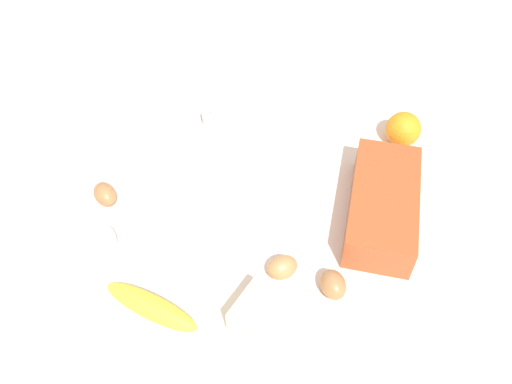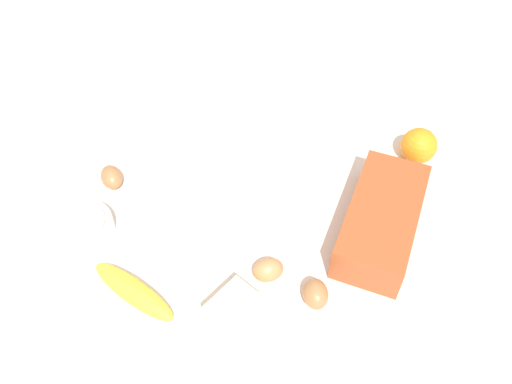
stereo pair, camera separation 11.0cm
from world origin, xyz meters
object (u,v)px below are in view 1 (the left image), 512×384
at_px(orange_fruit, 403,129).
at_px(egg_beside_bowl, 333,285).
at_px(sugar_bowl, 83,248).
at_px(egg_near_butter, 282,267).
at_px(egg_loose, 105,194).
at_px(flour_bowl, 231,113).
at_px(butter_block, 256,313).
at_px(banana, 151,307).
at_px(loaf_pan, 383,204).

distance_m(orange_fruit, egg_beside_bowl, 0.44).
distance_m(sugar_bowl, orange_fruit, 0.74).
relative_size(egg_near_butter, egg_loose, 0.96).
bearing_deg(flour_bowl, orange_fruit, 99.69).
xyz_separation_m(flour_bowl, butter_block, (0.48, 0.23, 0.00)).
bearing_deg(banana, flour_bowl, -174.28).
height_order(orange_fruit, egg_beside_bowl, orange_fruit).
xyz_separation_m(loaf_pan, butter_block, (0.31, -0.16, -0.01)).
bearing_deg(egg_near_butter, banana, -51.28).
xyz_separation_m(loaf_pan, egg_loose, (0.15, -0.55, -0.02)).
bearing_deg(egg_loose, flour_bowl, 153.97).
bearing_deg(sugar_bowl, egg_beside_bowl, 100.79).
distance_m(sugar_bowl, egg_near_butter, 0.38).
relative_size(flour_bowl, orange_fruit, 1.76).
bearing_deg(butter_block, loaf_pan, 152.49).
xyz_separation_m(flour_bowl, sugar_bowl, (0.46, -0.12, 0.01)).
relative_size(banana, egg_beside_bowl, 3.21).
height_order(flour_bowl, egg_near_butter, flour_bowl).
relative_size(loaf_pan, sugar_bowl, 2.32).
relative_size(loaf_pan, butter_block, 3.27).
bearing_deg(orange_fruit, egg_loose, -54.83).
relative_size(loaf_pan, orange_fruit, 3.69).
distance_m(sugar_bowl, butter_block, 0.35).
xyz_separation_m(loaf_pan, banana, (0.35, -0.34, -0.02)).
xyz_separation_m(banana, egg_loose, (-0.20, -0.21, 0.00)).
xyz_separation_m(loaf_pan, egg_beside_bowl, (0.20, -0.05, -0.02)).
bearing_deg(butter_block, egg_near_butter, 173.28).
bearing_deg(banana, sugar_bowl, -109.86).
relative_size(flour_bowl, egg_beside_bowl, 2.36).
bearing_deg(loaf_pan, flour_bowl, -120.39).
height_order(loaf_pan, sugar_bowl, loaf_pan).
bearing_deg(banana, orange_fruit, 149.90).
height_order(banana, butter_block, butter_block).
height_order(orange_fruit, egg_loose, orange_fruit).
relative_size(sugar_bowl, egg_near_butter, 2.16).
bearing_deg(flour_bowl, banana, 5.72).
bearing_deg(loaf_pan, butter_block, -34.63).
bearing_deg(flour_bowl, loaf_pan, 66.73).
relative_size(flour_bowl, egg_near_butter, 2.38).
distance_m(loaf_pan, egg_beside_bowl, 0.21).
distance_m(banana, butter_block, 0.19).
bearing_deg(egg_near_butter, loaf_pan, 143.39).
relative_size(butter_block, egg_near_butter, 1.53).
height_order(loaf_pan, orange_fruit, same).
relative_size(banana, egg_near_butter, 3.23).
height_order(orange_fruit, butter_block, orange_fruit).
bearing_deg(sugar_bowl, egg_near_butter, 104.23).
height_order(banana, egg_beside_bowl, egg_beside_bowl).
xyz_separation_m(orange_fruit, egg_beside_bowl, (0.44, -0.05, -0.02)).
xyz_separation_m(orange_fruit, egg_loose, (0.39, -0.55, -0.02)).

